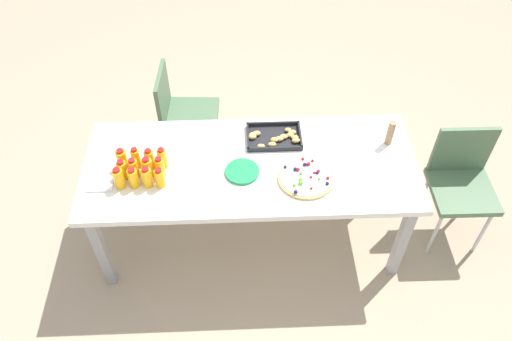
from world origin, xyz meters
TOP-DOWN VIEW (x-y plane):
  - ground_plane at (0.00, 0.00)m, footprint 12.00×12.00m
  - party_table at (0.00, 0.00)m, footprint 2.02×0.81m
  - chair_end at (1.38, 0.04)m, footprint 0.40×0.40m
  - chair_far_left at (-0.49, 0.78)m, footprint 0.42×0.42m
  - juice_bottle_0 at (-0.76, -0.15)m, footprint 0.06×0.06m
  - juice_bottle_1 at (-0.68, -0.15)m, footprint 0.06×0.06m
  - juice_bottle_2 at (-0.60, -0.14)m, footprint 0.06×0.06m
  - juice_bottle_3 at (-0.52, -0.15)m, footprint 0.06×0.06m
  - juice_bottle_4 at (-0.75, -0.08)m, footprint 0.06×0.06m
  - juice_bottle_5 at (-0.68, -0.08)m, footprint 0.06×0.06m
  - juice_bottle_6 at (-0.60, -0.07)m, footprint 0.06×0.06m
  - juice_bottle_7 at (-0.53, -0.07)m, footprint 0.06×0.06m
  - juice_bottle_8 at (-0.76, -0.00)m, footprint 0.06×0.06m
  - juice_bottle_9 at (-0.68, 0.01)m, footprint 0.05×0.05m
  - juice_bottle_10 at (-0.60, 0.00)m, footprint 0.06×0.06m
  - juice_bottle_11 at (-0.52, -0.00)m, footprint 0.05×0.05m
  - fruit_pizza at (0.32, -0.13)m, footprint 0.33×0.33m
  - snack_tray at (0.16, 0.21)m, footprint 0.34×0.24m
  - plate_stack at (-0.05, -0.07)m, footprint 0.20×0.20m
  - napkin_stack at (-0.88, -0.12)m, footprint 0.15×0.15m
  - cardboard_tube at (0.87, 0.15)m, footprint 0.04×0.04m

SIDE VIEW (x-z plane):
  - ground_plane at x=0.00m, z-range 0.00..0.00m
  - chair_end at x=1.38m, z-range 0.09..0.92m
  - chair_far_left at x=-0.49m, z-range 0.09..0.92m
  - party_table at x=0.00m, z-range 0.30..1.04m
  - napkin_stack at x=-0.88m, z-range 0.74..0.75m
  - plate_stack at x=-0.05m, z-range 0.74..0.76m
  - fruit_pizza at x=0.32m, z-range 0.73..0.78m
  - snack_tray at x=0.16m, z-range 0.73..0.77m
  - juice_bottle_3 at x=-0.52m, z-range 0.73..0.87m
  - juice_bottle_4 at x=-0.75m, z-range 0.73..0.87m
  - juice_bottle_1 at x=-0.68m, z-range 0.73..0.87m
  - juice_bottle_2 at x=-0.60m, z-range 0.73..0.88m
  - juice_bottle_10 at x=-0.60m, z-range 0.73..0.88m
  - juice_bottle_7 at x=-0.53m, z-range 0.73..0.88m
  - juice_bottle_6 at x=-0.60m, z-range 0.73..0.88m
  - juice_bottle_5 at x=-0.68m, z-range 0.73..0.88m
  - juice_bottle_0 at x=-0.76m, z-range 0.73..0.88m
  - juice_bottle_11 at x=-0.52m, z-range 0.73..0.88m
  - juice_bottle_8 at x=-0.76m, z-range 0.73..0.88m
  - juice_bottle_9 at x=-0.68m, z-range 0.73..0.89m
  - cardboard_tube at x=0.87m, z-range 0.74..0.91m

